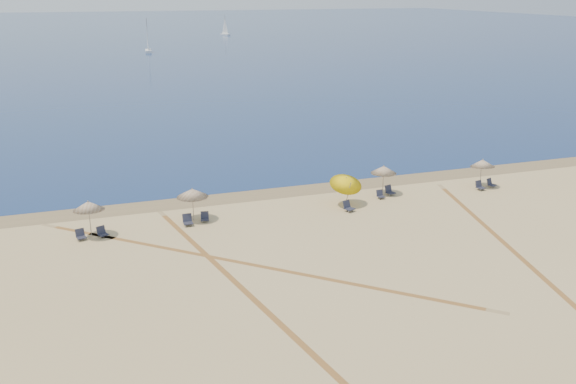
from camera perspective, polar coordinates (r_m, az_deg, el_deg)
name	(u,v)px	position (r m, az deg, el deg)	size (l,w,h in m)	color
ground	(445,367)	(27.15, 14.23, -15.28)	(160.00, 160.00, 0.00)	tan
ocean	(108,30)	(244.44, -16.16, 14.07)	(500.00, 500.00, 0.00)	#0C2151
wet_sand	(271,193)	(46.98, -1.57, -0.06)	(500.00, 500.00, 0.00)	olive
umbrella_1	(88,206)	(40.02, -17.86, -1.21)	(1.94, 1.96, 2.36)	gray
umbrella_2	(192,193)	(41.34, -8.77, -0.08)	(2.09, 2.09, 2.24)	gray
umbrella_3	(346,181)	(43.90, 5.37, 0.98)	(2.29, 2.32, 2.50)	gray
umbrella_4	(384,170)	(46.71, 8.78, 2.04)	(1.92, 1.92, 2.23)	gray
umbrella_5	(482,163)	(50.21, 17.42, 2.54)	(1.87, 1.91, 2.25)	gray
chair_2	(81,235)	(40.32, -18.50, -3.77)	(0.68, 0.75, 0.65)	#1E202E
chair_3	(102,232)	(40.35, -16.69, -3.56)	(0.76, 0.81, 0.66)	#1E202E
chair_4	(188,220)	(41.03, -9.20, -2.59)	(0.60, 0.71, 0.73)	#1E202E
chair_5	(205,217)	(41.54, -7.65, -2.31)	(0.63, 0.70, 0.64)	#1E202E
chair_6	(348,207)	(43.23, 5.55, -1.34)	(0.83, 0.89, 0.74)	#1E202E
chair_7	(380,195)	(46.15, 8.48, -0.25)	(0.52, 0.61, 0.61)	#1E202E
chair_8	(390,191)	(47.03, 9.30, 0.12)	(0.75, 0.82, 0.71)	#1E202E
chair_9	(480,186)	(49.82, 17.20, 0.54)	(0.68, 0.76, 0.69)	#1E202E
chair_10	(491,183)	(50.75, 18.11, 0.76)	(0.76, 0.81, 0.67)	#1E202E
sailboat_0	(148,42)	(156.88, -12.75, 13.28)	(1.86, 5.45, 7.97)	white
sailboat_1	(225,29)	(212.19, -5.80, 14.67)	(2.50, 4.49, 6.50)	white
tire_tracks	(342,273)	(34.18, 4.99, -7.38)	(52.43, 42.54, 0.00)	tan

